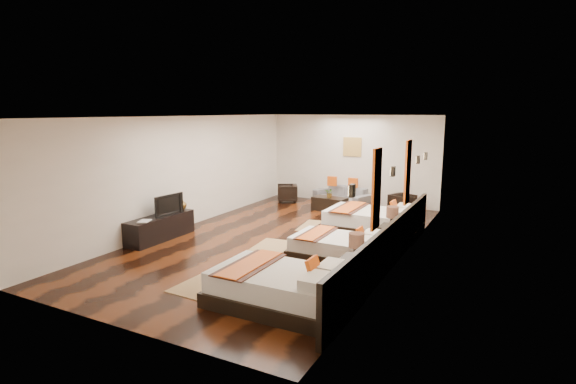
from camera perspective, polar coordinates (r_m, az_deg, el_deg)
The scene contains 30 objects.
floor at distance 10.31m, azimuth -0.80°, elevation -6.11°, with size 5.50×9.50×0.01m, color black.
ceiling at distance 9.88m, azimuth -0.85°, elevation 9.65°, with size 5.50×9.50×0.01m, color white.
back_wall at distance 14.33m, azimuth 8.23°, elevation 4.17°, with size 5.50×0.01×2.80m, color silver.
left_wall at distance 11.55m, azimuth -12.95°, elevation 2.53°, with size 0.01×9.50×2.80m, color silver.
right_wall at distance 9.05m, azimuth 14.71°, elevation 0.33°, with size 0.01×9.50×2.80m, color silver.
headboard_panel at distance 8.52m, azimuth 12.93°, elevation -6.79°, with size 0.08×6.60×0.90m, color black.
bed_near at distance 6.89m, azimuth -0.51°, elevation -12.16°, with size 2.19×1.38×0.84m.
bed_mid at distance 8.96m, azimuth 6.71°, elevation -7.10°, with size 1.88×1.18×0.72m.
bed_far at distance 10.98m, azimuth 10.87°, elevation -3.69°, with size 2.23×1.40×0.85m.
nightstand_a at distance 7.57m, azimuth 8.67°, elevation -9.77°, with size 0.48×0.48×0.95m.
nightstand_b at distance 9.68m, azimuth 13.12°, elevation -5.42°, with size 0.48×0.48×0.95m.
jute_mat_near at distance 7.90m, azimuth -10.54°, elevation -11.49°, with size 0.75×1.20×0.01m, color #9A794E.
jute_mat_mid at distance 9.73m, azimuth -2.18°, elevation -7.08°, with size 0.75×1.20×0.01m, color #9A794E.
jute_mat_far at distance 11.46m, azimuth 3.60°, elevation -4.40°, with size 0.75×1.20×0.01m, color #9A794E.
tv_console at distance 10.68m, azimuth -16.04°, elevation -4.40°, with size 0.50×1.80×0.55m, color black.
tv at distance 10.66m, azimuth -15.29°, elevation -1.54°, with size 0.83×0.11×0.48m, color black.
book at distance 10.18m, azimuth -18.54°, elevation -3.58°, with size 0.23×0.31×0.03m, color black.
figurine at distance 11.09m, azimuth -13.63°, elevation -1.46°, with size 0.30×0.30×0.31m, color brown.
sofa at distance 14.19m, azimuth 6.96°, elevation -0.43°, with size 1.93×0.75×0.56m, color slate.
armchair_left at distance 14.42m, azimuth -0.10°, elevation -0.15°, with size 0.62×0.63×0.58m, color black.
armchair_right at distance 13.27m, azimuth 14.45°, elevation -1.44°, with size 0.60×0.62×0.56m, color black.
coffee_table at distance 13.25m, azimuth 5.36°, elevation -1.53°, with size 1.00×0.50×0.40m, color black.
table_plant at distance 13.13m, azimuth 5.38°, elevation -0.12°, with size 0.25×0.22×0.28m, color #285D1F.
orange_panel_a at distance 7.18m, azimuth 11.26°, elevation 0.35°, with size 0.04×0.40×1.30m, color #D86014.
orange_panel_b at distance 9.30m, azimuth 15.09°, elevation 2.45°, with size 0.04×0.40×1.30m, color #D86014.
sconce_near at distance 6.13m, azimuth 8.19°, elevation 0.17°, with size 0.07×0.12×0.18m.
sconce_mid at distance 8.22m, azimuth 13.29°, elevation 2.58°, with size 0.07×0.12×0.18m.
sconce_far at distance 10.35m, azimuth 16.32°, elevation 4.00°, with size 0.07×0.12×0.18m.
sconce_lounge at distance 11.23m, azimuth 17.22°, elevation 4.42°, with size 0.07×0.12×0.18m.
gold_artwork at distance 14.27m, azimuth 8.24°, elevation 5.76°, with size 0.60×0.04×0.60m, color #AD873F.
Camera 1 is at (4.68, -8.70, 2.93)m, focal length 27.73 mm.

